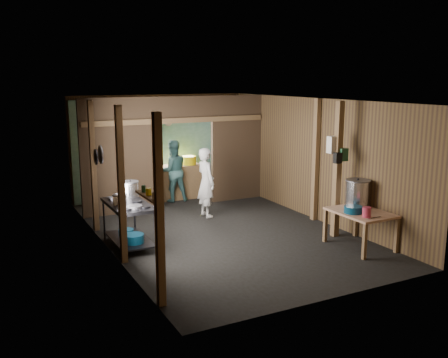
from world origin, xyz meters
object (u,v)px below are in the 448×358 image
stove_pot_large (130,190)px  yellow_tub (189,160)px  cook (206,182)px  stock_pot (357,194)px  pink_bucket (367,212)px  prep_table (360,229)px  gas_range (129,225)px

stove_pot_large → yellow_tub: size_ratio=0.85×
yellow_tub → cook: cook is taller
stove_pot_large → stock_pot: (3.72, -2.02, -0.05)m
stove_pot_large → pink_bucket: (3.37, -2.66, -0.21)m
prep_table → stock_pot: bearing=60.3°
pink_bucket → cook: 3.73m
gas_range → stock_pot: size_ratio=2.62×
stove_pot_large → prep_table: bearing=-33.4°
prep_table → yellow_tub: yellow_tub is taller
stock_pot → prep_table: bearing=-119.7°
stock_pot → gas_range: bearing=157.6°
stove_pot_large → stock_pot: 4.23m
prep_table → stock_pot: (0.18, 0.31, 0.58)m
yellow_tub → cook: 1.89m
stock_pot → pink_bucket: size_ratio=2.97×
stock_pot → pink_bucket: (-0.35, -0.63, -0.16)m
stock_pot → yellow_tub: bearing=106.8°
yellow_tub → cook: bearing=-101.4°
gas_range → cook: 2.46m
stove_pot_large → gas_range: bearing=-111.9°
stove_pot_large → cook: size_ratio=0.21×
prep_table → stock_pot: size_ratio=2.13×
pink_bucket → yellow_tub: (-1.05, 5.29, 0.20)m
prep_table → yellow_tub: (-1.23, 4.97, 0.62)m
gas_range → stock_pot: bearing=-22.4°
cook → prep_table: bearing=-155.6°
stock_pot → cook: cook is taller
prep_table → yellow_tub: 5.15m
stove_pot_large → yellow_tub: bearing=48.7°
prep_table → cook: bearing=117.1°
gas_range → stock_pot: stock_pot is taller
cook → pink_bucket: bearing=-160.3°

